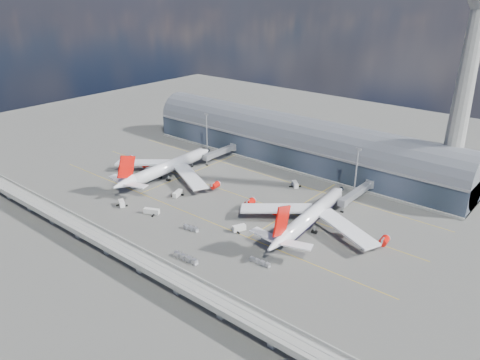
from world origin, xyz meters
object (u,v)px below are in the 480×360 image
Objects in this scene: floodlight_mast_left at (207,133)px; service_truck_5 at (295,185)px; cargo_train_2 at (260,262)px; cargo_train_0 at (191,228)px; floodlight_mast_right at (356,171)px; control_tower at (463,94)px; service_truck_1 at (122,204)px; service_truck_3 at (239,228)px; service_truck_4 at (328,204)px; airliner_left at (166,168)px; service_truck_0 at (178,194)px; cargo_train_1 at (186,258)px; airliner_right at (310,217)px; service_truck_2 at (152,211)px.

floodlight_mast_left is 4.36× the size of service_truck_5.
service_truck_5 is at bearing 27.12° from cargo_train_2.
floodlight_mast_right is at bearing -18.04° from cargo_train_0.
control_tower is 143.01m from floodlight_mast_left.
cargo_train_0 is at bearing -56.75° from service_truck_1.
service_truck_3 is 48.20m from service_truck_4.
service_truck_3 is at bearing -128.86° from service_truck_4.
airliner_left is 96.67m from cargo_train_2.
airliner_left is 10.22× the size of service_truck_0.
service_truck_3 is 30.62m from cargo_train_1.
airliner_right is 9.96× the size of service_truck_0.
service_truck_2 is (-97.87, -104.49, -50.25)m from control_tower.
service_truck_4 is (17.65, 44.86, 0.26)m from service_truck_3.
service_truck_1 reaches higher than service_truck_5.
airliner_left is (10.46, -43.45, -7.37)m from floodlight_mast_left.
service_truck_2 is 1.21× the size of service_truck_4.
service_truck_3 is at bearing -44.10° from cargo_train_0.
cargo_train_0 is at bearing -113.33° from service_truck_2.
service_truck_3 is 0.53× the size of cargo_train_1.
airliner_right is at bearing -95.57° from service_truck_5.
service_truck_5 reaches higher than service_truck_2.
airliner_right is 30.95m from service_truck_3.
service_truck_3 is 55.15m from service_truck_5.
control_tower is 18.58× the size of service_truck_1.
floodlight_mast_right is 0.37× the size of airliner_right.
cargo_train_0 is at bearing -116.72° from floodlight_mast_right.
floodlight_mast_left is at bearing 56.18° from cargo_train_2.
service_truck_0 is at bearing -60.00° from floodlight_mast_left.
service_truck_1 reaches higher than service_truck_2.
floodlight_mast_right is 3.40× the size of service_truck_2.
service_truck_4 is 1.06× the size of service_truck_5.
service_truck_2 is at bearing -129.42° from floodlight_mast_right.
cargo_train_2 is (38.81, -1.96, -0.08)m from cargo_train_0.
floodlight_mast_right reaches higher than service_truck_4.
control_tower is 78.47m from service_truck_4.
floodlight_mast_right is 114.05m from service_truck_1.
floodlight_mast_left reaches higher than service_truck_3.
airliner_right is 51.53m from cargo_train_0.
cargo_train_0 is (-73.11, -103.71, -50.75)m from control_tower.
control_tower is 150.58m from airliner_left.
airliner_left is 11.49× the size of service_truck_4.
service_truck_2 is (37.13, -76.49, -12.24)m from floodlight_mast_left.
cargo_train_0 is 0.83× the size of cargo_train_2.
control_tower is 1.43× the size of airliner_left.
service_truck_3 is 26.61m from cargo_train_2.
service_truck_1 is (19.91, -80.29, -12.16)m from floodlight_mast_left.
airliner_right reaches higher than service_truck_5.
floodlight_mast_left reaches higher than airliner_left.
service_truck_4 reaches higher than cargo_train_1.
service_truck_3 is 20.74m from cargo_train_0.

